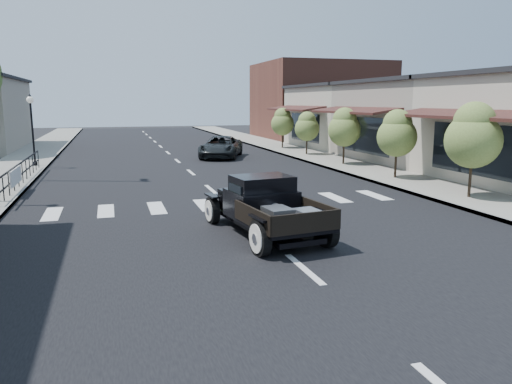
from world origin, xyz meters
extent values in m
plane|color=black|center=(0.00, 0.00, 0.00)|extent=(120.00, 120.00, 0.00)
cube|color=black|center=(0.00, 15.00, 0.01)|extent=(14.00, 80.00, 0.02)
cube|color=gray|center=(-8.50, 15.00, 0.07)|extent=(3.00, 80.00, 0.15)
cube|color=gray|center=(8.50, 15.00, 0.07)|extent=(3.00, 80.00, 0.15)
cube|color=gray|center=(15.00, 13.00, 2.25)|extent=(10.00, 9.00, 4.50)
cube|color=#BBB29E|center=(15.00, 22.00, 2.25)|extent=(10.00, 9.00, 4.50)
cube|color=brown|center=(15.50, 32.00, 3.50)|extent=(11.00, 10.00, 7.00)
imported|color=black|center=(2.85, 18.05, 0.66)|extent=(3.82, 5.26, 1.33)
camera|label=1|loc=(-3.77, -12.28, 3.47)|focal=35.00mm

